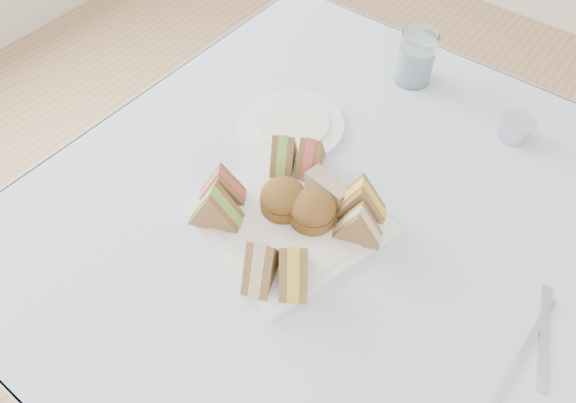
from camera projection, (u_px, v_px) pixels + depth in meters
The scene contains 20 objects.
floor at pixel (328, 392), 1.49m from camera, with size 4.00×4.00×0.00m, color #9E7751.
table at pixel (338, 328), 1.20m from camera, with size 0.90×0.90×0.74m, color brown.
tablecloth at pixel (354, 223), 0.91m from camera, with size 1.02×1.02×0.01m, color silver.
serving_plate at pixel (288, 219), 0.90m from camera, with size 0.26×0.26×0.01m, color white.
sandwich_fl_a at pixel (221, 184), 0.90m from camera, with size 0.08×0.04×0.07m, color olive, non-canonical shape.
sandwich_fl_b at pixel (215, 205), 0.87m from camera, with size 0.09×0.04×0.08m, color olive, non-canonical shape.
sandwich_fr_a at pixel (293, 263), 0.80m from camera, with size 0.09×0.04×0.08m, color olive, non-canonical shape.
sandwich_fr_b at pixel (261, 259), 0.80m from camera, with size 0.09×0.04×0.08m, color olive, non-canonical shape.
sandwich_bl_a at pixel (283, 151), 0.94m from camera, with size 0.08×0.04×0.07m, color olive, non-canonical shape.
sandwich_bl_b at pixel (311, 153), 0.94m from camera, with size 0.08×0.04×0.07m, color olive, non-canonical shape.
sandwich_br_a at pixel (358, 223), 0.85m from camera, with size 0.08×0.04×0.07m, color olive, non-canonical shape.
sandwich_br_b at pixel (360, 197), 0.87m from camera, with size 0.09×0.04×0.08m, color olive, non-canonical shape.
scone_left at pixel (283, 198), 0.89m from camera, with size 0.07×0.07×0.05m, color brown.
scone_right at pixel (313, 209), 0.88m from camera, with size 0.08×0.08×0.05m, color brown.
pastry_slice at pixel (328, 188), 0.91m from camera, with size 0.08×0.03×0.04m, color beige.
side_plate at pixel (292, 125), 1.04m from camera, with size 0.19×0.19×0.01m, color white.
water_glass at pixel (416, 57), 1.10m from camera, with size 0.07×0.07×0.11m, color white.
tea_strainer at pixel (515, 129), 1.02m from camera, with size 0.06×0.06×0.04m, color #B8BACA.
knife at pixel (544, 336), 0.78m from camera, with size 0.01×0.17×0.00m, color #B8BACA.
fork at pixel (518, 363), 0.75m from camera, with size 0.01×0.17×0.00m, color #B8BACA.
Camera 1 is at (0.25, -0.50, 1.47)m, focal length 35.00 mm.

